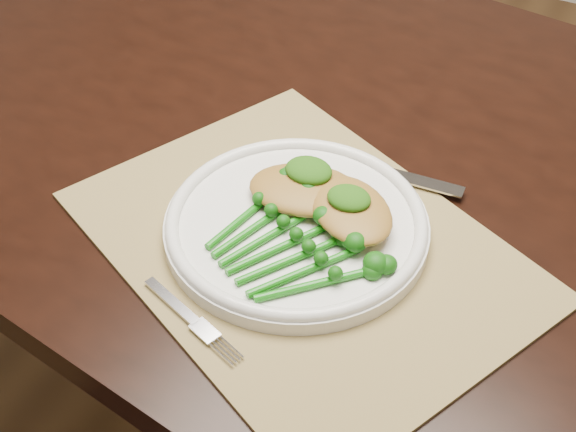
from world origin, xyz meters
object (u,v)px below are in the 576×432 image
at_px(dining_table, 306,310).
at_px(placemat, 301,245).
at_px(chicken_fillet_left, 305,190).
at_px(broccolini_bundle, 281,247).
at_px(dinner_plate, 296,224).

relative_size(dining_table, placemat, 3.53).
relative_size(chicken_fillet_left, broccolini_bundle, 0.59).
xyz_separation_m(dinner_plate, chicken_fillet_left, (-0.01, 0.04, 0.02)).
relative_size(dining_table, chicken_fillet_left, 13.50).
relative_size(dining_table, broccolini_bundle, 7.91).
distance_m(dining_table, broccolini_bundle, 0.47).
height_order(chicken_fillet_left, broccolini_bundle, chicken_fillet_left).
relative_size(dinner_plate, chicken_fillet_left, 2.29).
bearing_deg(dining_table, dinner_plate, -59.62).
bearing_deg(broccolini_bundle, dining_table, 136.43).
height_order(dining_table, broccolini_bundle, broccolini_bundle).
bearing_deg(placemat, dinner_plate, 159.44).
xyz_separation_m(dining_table, broccolini_bundle, (0.08, -0.24, 0.40)).
relative_size(dinner_plate, broccolini_bundle, 1.34).
relative_size(dining_table, dinner_plate, 5.89).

